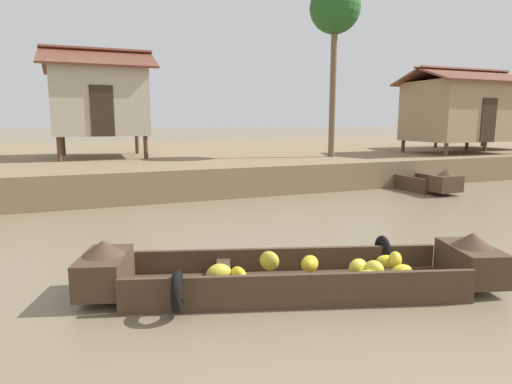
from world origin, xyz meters
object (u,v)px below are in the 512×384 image
at_px(stilt_house_right, 487,109).
at_px(stilt_house_mid_right, 460,110).
at_px(fishing_skiff_distant, 400,178).
at_px(stilt_house_mid_left, 100,100).
at_px(banana_boat, 295,273).
at_px(palm_tree_near, 335,11).

bearing_deg(stilt_house_right, stilt_house_mid_right, -153.44).
xyz_separation_m(fishing_skiff_distant, stilt_house_mid_left, (-10.09, 5.50, 2.90)).
bearing_deg(stilt_house_mid_left, banana_boat, -81.20).
bearing_deg(palm_tree_near, banana_boat, -123.53).
relative_size(banana_boat, stilt_house_mid_left, 1.39).
relative_size(banana_boat, palm_tree_near, 0.87).
bearing_deg(stilt_house_right, stilt_house_mid_left, 175.08).
distance_m(banana_boat, stilt_house_right, 20.33).
height_order(stilt_house_mid_left, stilt_house_right, stilt_house_mid_left).
xyz_separation_m(stilt_house_mid_right, palm_tree_near, (-6.34, 0.32, 3.68)).
xyz_separation_m(banana_boat, stilt_house_mid_left, (-2.01, 13.01, 2.93)).
bearing_deg(stilt_house_mid_right, fishing_skiff_distant, -157.05).
xyz_separation_m(banana_boat, stilt_house_mid_right, (12.87, 9.54, 2.58)).
bearing_deg(fishing_skiff_distant, stilt_house_right, 24.56).
bearing_deg(banana_boat, stilt_house_right, 34.48).
relative_size(stilt_house_mid_left, stilt_house_right, 0.93).
xyz_separation_m(stilt_house_mid_left, stilt_house_right, (18.62, -1.60, -0.19)).
distance_m(banana_boat, stilt_house_mid_right, 16.23).
relative_size(banana_boat, fishing_skiff_distant, 1.16).
bearing_deg(stilt_house_mid_right, banana_boat, -143.46).
height_order(banana_boat, stilt_house_mid_right, stilt_house_mid_right).
bearing_deg(stilt_house_mid_left, palm_tree_near, -20.19).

